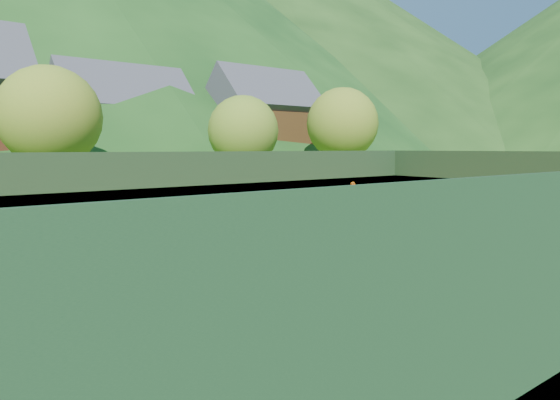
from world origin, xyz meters
TOP-DOWN VIEW (x-y plane):
  - ground at (0.00, 0.00)m, footprint 400.00×400.00m
  - clay_court at (0.00, 0.00)m, footprint 40.00×24.00m
  - mountain_far_right at (90.00, 150.00)m, footprint 260.00×260.00m
  - coach at (-2.68, -3.15)m, footprint 0.71×0.50m
  - student_a at (0.80, 1.36)m, footprint 0.72×0.61m
  - student_b at (5.59, 2.82)m, footprint 0.97×0.51m
  - student_c at (4.96, 1.55)m, footprint 0.80×0.64m
  - student_d at (7.30, 3.39)m, footprint 1.01×0.80m
  - tennis_ball_0 at (-2.11, -9.45)m, footprint 0.07×0.07m
  - tennis_ball_1 at (4.93, -0.83)m, footprint 0.07×0.07m
  - tennis_ball_2 at (5.53, -4.78)m, footprint 0.07×0.07m
  - tennis_ball_3 at (-9.27, -2.05)m, footprint 0.07×0.07m
  - tennis_ball_4 at (-7.52, -6.05)m, footprint 0.07×0.07m
  - tennis_ball_5 at (-4.99, -1.72)m, footprint 0.07×0.07m
  - tennis_ball_6 at (1.59, -6.53)m, footprint 0.07×0.07m
  - tennis_ball_7 at (-5.21, -4.08)m, footprint 0.07×0.07m
  - tennis_ball_9 at (4.85, -3.70)m, footprint 0.07×0.07m
  - tennis_ball_10 at (5.73, -6.61)m, footprint 0.07×0.07m
  - tennis_ball_11 at (2.36, -5.37)m, footprint 0.07×0.07m
  - tennis_ball_12 at (-6.11, -1.34)m, footprint 0.07×0.07m
  - tennis_ball_13 at (5.85, -3.32)m, footprint 0.07×0.07m
  - tennis_ball_14 at (1.33, -6.08)m, footprint 0.07×0.07m
  - tennis_ball_15 at (-3.58, -4.60)m, footprint 0.07×0.07m
  - tennis_ball_16 at (-0.83, -3.40)m, footprint 0.07×0.07m
  - tennis_ball_17 at (-3.53, -3.56)m, footprint 0.07×0.07m
  - tennis_ball_18 at (-5.09, -6.16)m, footprint 0.07×0.07m
  - tennis_ball_19 at (2.40, -7.46)m, footprint 0.07×0.07m
  - tennis_ball_20 at (-3.40, -5.62)m, footprint 0.07×0.07m
  - tennis_ball_21 at (-7.41, -5.81)m, footprint 0.07×0.07m
  - court_lines at (0.00, 0.00)m, footprint 23.83×11.03m
  - tennis_net at (0.00, 0.00)m, footprint 0.10×12.07m
  - perimeter_fence at (0.00, 0.00)m, footprint 40.40×24.24m
  - ball_hopper at (-6.44, -4.85)m, footprint 0.57×0.57m
  - chalet_mid at (6.00, 34.00)m, footprint 12.65×8.82m
  - chalet_right at (20.00, 30.00)m, footprint 11.50×8.82m
  - tree_b at (-4.00, 20.00)m, footprint 6.40×6.40m
  - tree_c at (10.00, 19.00)m, footprint 5.60×5.60m
  - tree_d at (22.00, 20.00)m, footprint 6.80×6.80m

SIDE VIEW (x-z plane):
  - ground at x=0.00m, z-range 0.00..0.00m
  - clay_court at x=0.00m, z-range 0.00..0.02m
  - court_lines at x=0.00m, z-range 0.02..0.03m
  - tennis_ball_0 at x=-2.11m, z-range 0.02..0.09m
  - tennis_ball_1 at x=4.93m, z-range 0.02..0.09m
  - tennis_ball_2 at x=5.53m, z-range 0.02..0.09m
  - tennis_ball_3 at x=-9.27m, z-range 0.02..0.09m
  - tennis_ball_4 at x=-7.52m, z-range 0.02..0.09m
  - tennis_ball_5 at x=-4.99m, z-range 0.02..0.09m
  - tennis_ball_6 at x=1.59m, z-range 0.02..0.09m
  - tennis_ball_7 at x=-5.21m, z-range 0.02..0.09m
  - tennis_ball_9 at x=4.85m, z-range 0.02..0.09m
  - tennis_ball_10 at x=5.73m, z-range 0.02..0.09m
  - tennis_ball_11 at x=2.36m, z-range 0.02..0.09m
  - tennis_ball_12 at x=-6.11m, z-range 0.02..0.09m
  - tennis_ball_13 at x=5.85m, z-range 0.02..0.09m
  - tennis_ball_14 at x=1.33m, z-range 0.02..0.09m
  - tennis_ball_15 at x=-3.58m, z-range 0.02..0.09m
  - tennis_ball_16 at x=-0.83m, z-range 0.02..0.09m
  - tennis_ball_17 at x=-3.53m, z-range 0.02..0.09m
  - tennis_ball_18 at x=-5.09m, z-range 0.02..0.09m
  - tennis_ball_19 at x=2.40m, z-range 0.02..0.09m
  - tennis_ball_20 at x=-3.40m, z-range 0.02..0.09m
  - tennis_ball_21 at x=-7.41m, z-range 0.02..0.09m
  - tennis_net at x=0.00m, z-range -0.03..1.07m
  - student_a at x=0.80m, z-range 0.02..1.33m
  - student_d at x=7.30m, z-range 0.02..1.38m
  - student_c at x=4.96m, z-range 0.02..1.44m
  - ball_hopper at x=-6.44m, z-range 0.27..1.27m
  - student_b at x=5.59m, z-range 0.02..1.59m
  - coach at x=-2.68m, z-range 0.02..1.86m
  - perimeter_fence at x=0.00m, z-range -0.23..2.77m
  - tree_c at x=10.00m, z-range 0.87..8.22m
  - chalet_mid at x=6.00m, z-range -0.74..10.72m
  - tree_b at x=-4.00m, z-range 0.99..9.39m
  - chalet_right at x=20.00m, z-range -0.70..11.21m
  - tree_d at x=22.00m, z-range 1.06..9.98m
  - mountain_far_right at x=90.00m, z-range 0.00..95.00m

